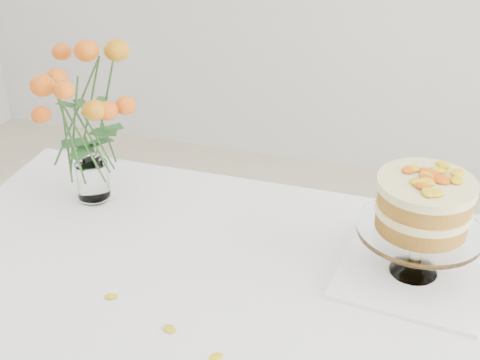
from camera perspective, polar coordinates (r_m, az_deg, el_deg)
name	(u,v)px	position (r m, az deg, el deg)	size (l,w,h in m)	color
table	(250,341)	(1.31, 0.88, -13.54)	(1.43, 0.93, 0.76)	tan
napkin	(413,273)	(1.38, 14.52, -7.69)	(0.28, 0.28, 0.01)	white
cake_stand	(423,209)	(1.29, 15.34, -2.43)	(0.24, 0.24, 0.22)	white
rose_vase	(84,112)	(1.51, -13.17, 5.69)	(0.33, 0.33, 0.38)	white
stray_petal_a	(170,329)	(1.22, -6.02, -12.55)	(0.03, 0.02, 0.00)	#DFBB0E
stray_petal_b	(216,357)	(1.16, -2.09, -14.86)	(0.03, 0.02, 0.00)	#DFBB0E
stray_petal_d	(111,297)	(1.30, -10.94, -9.74)	(0.03, 0.02, 0.00)	#DFBB0E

